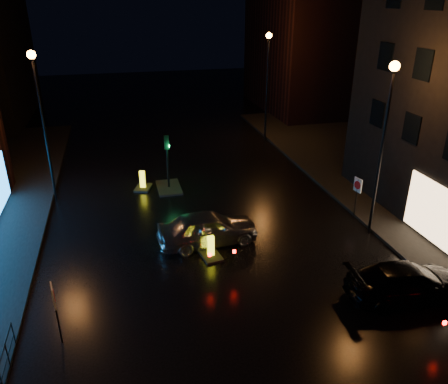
{
  "coord_description": "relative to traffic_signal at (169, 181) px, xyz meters",
  "views": [
    {
      "loc": [
        -3.9,
        -10.77,
        10.9
      ],
      "look_at": [
        0.46,
        6.63,
        2.8
      ],
      "focal_mm": 35.0,
      "sensor_mm": 36.0,
      "label": 1
    }
  ],
  "objects": [
    {
      "name": "bollard_near",
      "position": [
        0.84,
        -8.19,
        -0.27
      ],
      "size": [
        0.99,
        1.33,
        1.07
      ],
      "rotation": [
        0.0,
        0.0,
        0.16
      ],
      "color": "black",
      "rests_on": "ground"
    },
    {
      "name": "ground",
      "position": [
        1.2,
        -14.0,
        -0.5
      ],
      "size": [
        120.0,
        120.0,
        0.0
      ],
      "primitive_type": "plane",
      "color": "black",
      "rests_on": "ground"
    },
    {
      "name": "traffic_signal",
      "position": [
        0.0,
        0.0,
        0.0
      ],
      "size": [
        1.4,
        2.4,
        3.45
      ],
      "color": "black",
      "rests_on": "ground"
    },
    {
      "name": "street_lamp_rfar",
      "position": [
        9.0,
        8.0,
        5.06
      ],
      "size": [
        0.44,
        0.44,
        8.37
      ],
      "color": "black",
      "rests_on": "ground"
    },
    {
      "name": "street_lamp_lfar",
      "position": [
        -6.6,
        -0.0,
        5.06
      ],
      "size": [
        0.44,
        0.44,
        8.37
      ],
      "color": "black",
      "rests_on": "ground"
    },
    {
      "name": "pavement_right",
      "position": [
        15.2,
        -6.0,
        -0.43
      ],
      "size": [
        12.0,
        44.0,
        0.15
      ],
      "primitive_type": "cube",
      "color": "black",
      "rests_on": "ground"
    },
    {
      "name": "bollard_far",
      "position": [
        -1.55,
        0.36,
        -0.25
      ],
      "size": [
        1.27,
        1.54,
        1.16
      ],
      "rotation": [
        0.0,
        0.0,
        -0.33
      ],
      "color": "black",
      "rests_on": "ground"
    },
    {
      "name": "road_sign_right",
      "position": [
        9.1,
        -6.31,
        1.22
      ],
      "size": [
        0.17,
        0.55,
        2.29
      ],
      "rotation": [
        0.0,
        0.0,
        3.35
      ],
      "color": "black",
      "rests_on": "ground"
    },
    {
      "name": "dark_sedan",
      "position": [
        7.68,
        -12.92,
        0.21
      ],
      "size": [
        5.04,
        2.37,
        1.42
      ],
      "primitive_type": "imported",
      "rotation": [
        0.0,
        0.0,
        1.49
      ],
      "color": "black",
      "rests_on": "ground"
    },
    {
      "name": "road_sign_left",
      "position": [
        -5.3,
        -12.21,
        1.26
      ],
      "size": [
        0.16,
        0.57,
        2.36
      ],
      "rotation": [
        0.0,
        0.0,
        0.19
      ],
      "color": "black",
      "rests_on": "ground"
    },
    {
      "name": "street_lamp_rnear",
      "position": [
        9.0,
        -8.0,
        5.06
      ],
      "size": [
        0.44,
        0.44,
        8.37
      ],
      "color": "black",
      "rests_on": "ground"
    },
    {
      "name": "building_far_right",
      "position": [
        16.2,
        18.0,
        5.5
      ],
      "size": [
        8.0,
        14.0,
        12.0
      ],
      "primitive_type": "cube",
      "color": "black",
      "rests_on": "ground"
    },
    {
      "name": "silver_hatchback",
      "position": [
        0.97,
        -6.95,
        0.31
      ],
      "size": [
        4.9,
        2.27,
        1.62
      ],
      "primitive_type": "imported",
      "rotation": [
        0.0,
        0.0,
        1.65
      ],
      "color": "#9FA2A6",
      "rests_on": "ground"
    }
  ]
}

